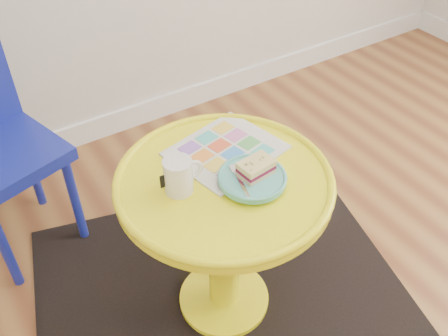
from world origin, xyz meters
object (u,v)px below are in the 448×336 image
side_table (224,219)px  mug (179,175)px  plate (252,179)px  newspaper (226,150)px

side_table → mug: 0.26m
side_table → plate: plate is taller
mug → plate: bearing=-21.5°
side_table → plate: size_ratio=3.27×
plate → newspaper: bearing=84.0°
mug → plate: size_ratio=0.60×
newspaper → mug: bearing=-172.3°
newspaper → mug: (-0.20, -0.08, 0.05)m
side_table → mug: size_ratio=5.48×
mug → plate: 0.21m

